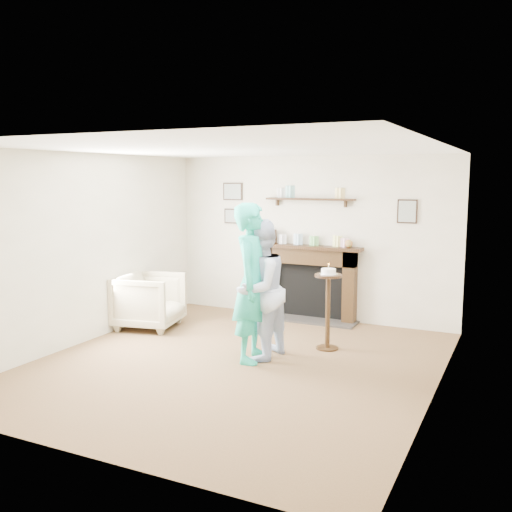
{
  "coord_description": "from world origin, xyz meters",
  "views": [
    {
      "loc": [
        3.01,
        -5.73,
        2.19
      ],
      "look_at": [
        -0.17,
        0.9,
        1.16
      ],
      "focal_mm": 40.0,
      "sensor_mm": 36.0,
      "label": 1
    }
  ],
  "objects_px": {
    "armchair": "(150,327)",
    "woman": "(253,360)",
    "pedestal_table": "(328,297)",
    "man": "(259,358)"
  },
  "relations": [
    {
      "from": "armchair",
      "to": "pedestal_table",
      "type": "bearing_deg",
      "value": -99.08
    },
    {
      "from": "woman",
      "to": "pedestal_table",
      "type": "bearing_deg",
      "value": -46.93
    },
    {
      "from": "woman",
      "to": "pedestal_table",
      "type": "xyz_separation_m",
      "value": [
        0.66,
        0.81,
        0.68
      ]
    },
    {
      "from": "woman",
      "to": "pedestal_table",
      "type": "distance_m",
      "value": 1.25
    },
    {
      "from": "armchair",
      "to": "pedestal_table",
      "type": "distance_m",
      "value": 2.76
    },
    {
      "from": "armchair",
      "to": "woman",
      "type": "distance_m",
      "value": 2.12
    },
    {
      "from": "armchair",
      "to": "pedestal_table",
      "type": "height_order",
      "value": "pedestal_table"
    },
    {
      "from": "man",
      "to": "woman",
      "type": "relative_size",
      "value": 0.9
    },
    {
      "from": "pedestal_table",
      "to": "woman",
      "type": "bearing_deg",
      "value": -129.48
    },
    {
      "from": "pedestal_table",
      "to": "armchair",
      "type": "bearing_deg",
      "value": -177.32
    }
  ]
}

